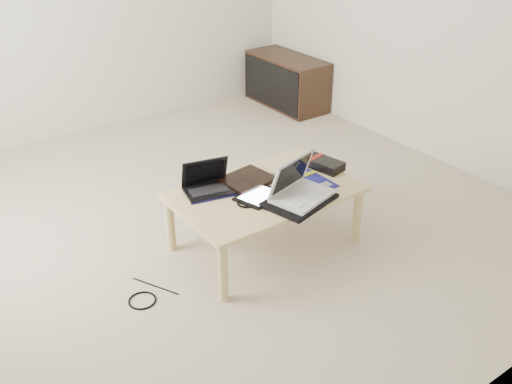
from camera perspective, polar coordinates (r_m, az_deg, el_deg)
ground at (r=3.94m, az=-4.31°, el=-2.48°), size 4.00×4.00×0.00m
coffee_table at (r=3.45m, az=0.90°, el=-0.48°), size 1.10×0.70×0.40m
media_cabinet at (r=5.85m, az=3.03°, el=10.99°), size 0.41×0.90×0.50m
book at (r=3.51m, az=-0.95°, el=1.22°), size 0.33×0.28×0.03m
netbook at (r=3.41m, az=-4.87°, el=0.73°), size 0.32×0.26×0.20m
tablet at (r=3.35m, az=0.27°, el=-0.38°), size 0.31×0.27×0.01m
remote at (r=3.55m, az=3.13°, el=1.39°), size 0.09×0.22×0.02m
neoprene_sleeve at (r=3.31m, az=4.35°, el=-0.84°), size 0.46×0.38×0.02m
white_laptop at (r=3.31m, az=4.32°, el=0.38°), size 0.40×0.33×0.24m
motherboard at (r=3.52m, az=5.37°, el=0.99°), size 0.24×0.30×0.01m
gpu_box at (r=3.71m, az=6.67°, el=2.84°), size 0.19×0.29×0.06m
cable_coil at (r=3.28m, az=-0.98°, el=-1.08°), size 0.13×0.13×0.01m
floor_cable_coil at (r=3.26m, az=-11.30°, el=-10.59°), size 0.16×0.16×0.01m
floor_cable_trail at (r=3.34m, az=-10.01°, el=-9.26°), size 0.15×0.29×0.01m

